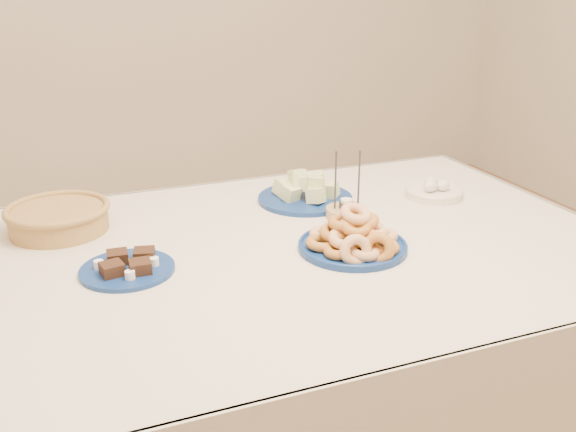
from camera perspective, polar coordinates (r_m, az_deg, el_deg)
The scene contains 7 objects.
dining_table at distance 1.62m, azimuth -0.66°, elevation -6.20°, with size 1.71×1.11×0.75m.
donut_platter at distance 1.55m, azimuth 5.87°, elevation -1.94°, with size 0.33×0.33×0.12m.
melon_plate at distance 1.87m, azimuth 1.63°, elevation 2.11°, with size 0.34×0.34×0.09m.
brownie_plate at distance 1.49m, azimuth -14.05°, elevation -4.41°, with size 0.22×0.22×0.04m.
wicker_basket at distance 1.76m, azimuth -19.74°, elevation -0.10°, with size 0.34×0.34×0.07m.
candle_holder at distance 1.77m, azimuth 5.19°, elevation 0.47°, with size 0.14×0.14×0.19m.
egg_bowl at distance 1.96m, azimuth 12.85°, elevation 2.17°, with size 0.19×0.19×0.06m.
Camera 1 is at (-0.51, -1.35, 1.39)m, focal length 40.00 mm.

